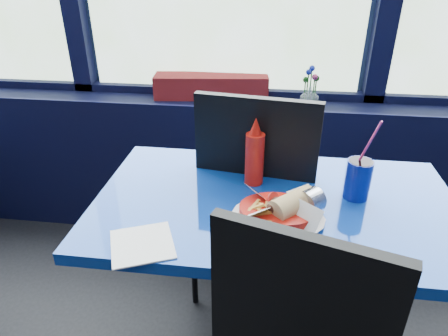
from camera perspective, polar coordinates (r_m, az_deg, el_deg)
window_sill at (r=2.29m, az=-0.34°, el=0.23°), size 5.00×0.26×0.80m
near_table at (r=1.45m, az=6.90°, el=-10.69°), size 1.20×0.70×0.75m
chair_near_back at (r=1.68m, az=3.85°, el=-3.02°), size 0.53×0.54×1.05m
planter_box at (r=2.15m, az=-1.83°, el=11.62°), size 0.61×0.22×0.12m
flower_vase at (r=2.07m, az=12.15°, el=10.33°), size 0.10×0.10×0.20m
food_basket at (r=1.23m, az=8.04°, el=-6.08°), size 0.31×0.31×0.09m
ketchup_bottle at (r=1.39m, az=4.40°, el=1.87°), size 0.07×0.07×0.25m
soda_cup at (r=1.39m, az=18.61°, el=-1.42°), size 0.08×0.08×0.28m
napkin at (r=1.17m, az=-11.61°, el=-10.60°), size 0.22×0.22×0.00m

